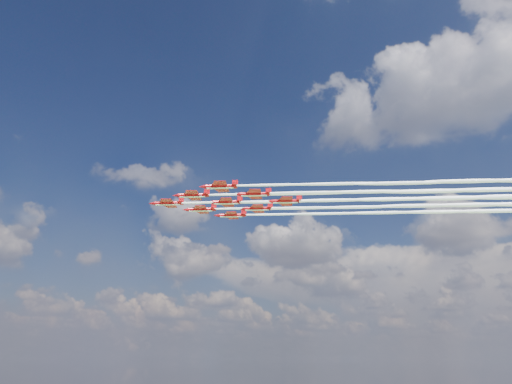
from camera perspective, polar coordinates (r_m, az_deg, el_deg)
jet_lead at (r=163.65m, az=15.62°, el=-0.80°), size 131.40×82.76×2.86m
jet_row2_port at (r=158.89m, az=19.54°, el=0.13°), size 131.40×82.76×2.86m
jet_row2_starb at (r=173.09m, az=18.20°, el=-1.51°), size 131.40×82.76×2.86m
jet_row3_port at (r=154.95m, az=23.68°, el=1.11°), size 131.40×82.76×2.86m
jet_row3_centre at (r=168.78m, az=21.97°, el=-0.65°), size 131.40×82.76×2.86m
jet_row3_starb at (r=182.87m, az=20.52°, el=-2.14°), size 131.40×82.76×2.86m
jet_row4_port at (r=165.28m, az=25.91°, el=0.25°), size 131.40×82.76×2.86m
jet_row4_starb at (r=178.98m, az=24.12°, el=-1.34°), size 131.40×82.76×2.86m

